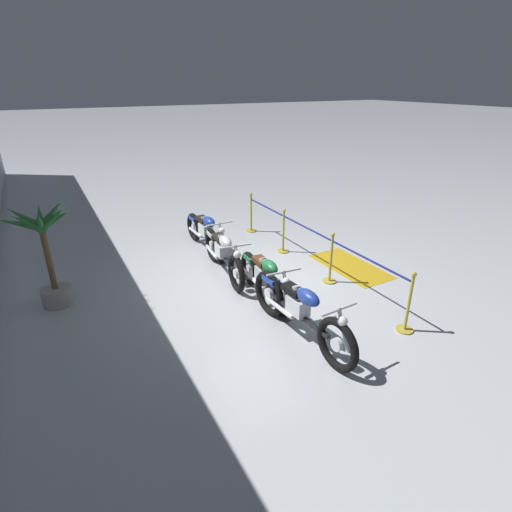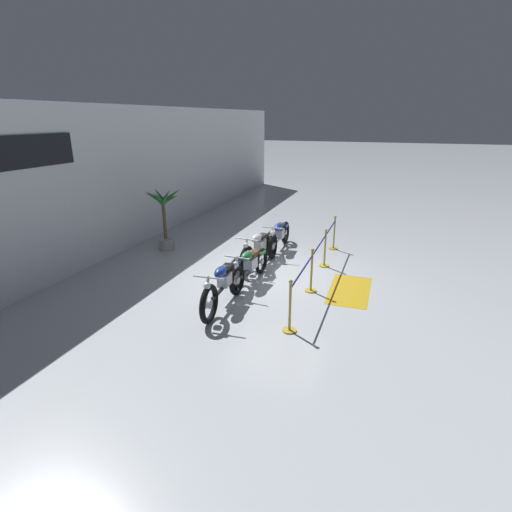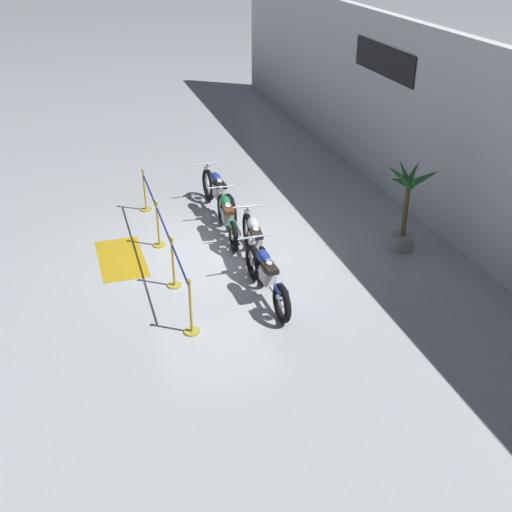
% 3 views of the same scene
% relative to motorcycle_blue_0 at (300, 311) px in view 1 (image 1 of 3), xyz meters
% --- Properties ---
extents(ground_plane, '(120.00, 120.00, 0.00)m').
position_rel_motorcycle_blue_0_xyz_m(ground_plane, '(2.04, -0.63, -0.49)').
color(ground_plane, '#B2B7BC').
extents(motorcycle_blue_0, '(2.49, 0.62, 0.97)m').
position_rel_motorcycle_blue_0_xyz_m(motorcycle_blue_0, '(0.00, 0.00, 0.00)').
color(motorcycle_blue_0, black).
rests_on(motorcycle_blue_0, ground).
extents(motorcycle_green_1, '(2.10, 0.62, 0.91)m').
position_rel_motorcycle_blue_0_xyz_m(motorcycle_green_1, '(1.28, -0.12, -0.03)').
color(motorcycle_green_1, black).
rests_on(motorcycle_green_1, ground).
extents(motorcycle_silver_2, '(2.31, 0.62, 0.95)m').
position_rel_motorcycle_blue_0_xyz_m(motorcycle_silver_2, '(2.63, 0.10, -0.02)').
color(motorcycle_silver_2, black).
rests_on(motorcycle_silver_2, ground).
extents(motorcycle_blue_3, '(2.26, 0.62, 0.93)m').
position_rel_motorcycle_blue_0_xyz_m(motorcycle_blue_3, '(3.98, -0.08, -0.03)').
color(motorcycle_blue_3, black).
rests_on(motorcycle_blue_3, ground).
extents(potted_palm_left_of_row, '(0.96, 1.19, 1.94)m').
position_rel_motorcycle_blue_0_xyz_m(potted_palm_left_of_row, '(2.96, 3.24, 0.55)').
color(potted_palm_left_of_row, gray).
rests_on(potted_palm_left_of_row, ground).
extents(stanchion_far_left, '(5.42, 0.28, 1.05)m').
position_rel_motorcycle_blue_0_xyz_m(stanchion_far_left, '(0.88, -1.63, 0.17)').
color(stanchion_far_left, gold).
rests_on(stanchion_far_left, ground).
extents(stanchion_mid_left, '(0.28, 0.28, 1.05)m').
position_rel_motorcycle_blue_0_xyz_m(stanchion_mid_left, '(1.31, -1.63, -0.13)').
color(stanchion_mid_left, gold).
rests_on(stanchion_mid_left, ground).
extents(stanchion_mid_right, '(0.28, 0.28, 1.05)m').
position_rel_motorcycle_blue_0_xyz_m(stanchion_mid_right, '(3.06, -1.63, -0.13)').
color(stanchion_mid_right, gold).
rests_on(stanchion_mid_right, ground).
extents(stanchion_far_right, '(0.28, 0.28, 1.05)m').
position_rel_motorcycle_blue_0_xyz_m(stanchion_far_right, '(4.66, -1.63, -0.13)').
color(stanchion_far_right, gold).
rests_on(stanchion_far_right, ground).
extents(floor_banner, '(1.87, 0.95, 0.01)m').
position_rel_motorcycle_blue_0_xyz_m(floor_banner, '(1.66, -2.48, -0.49)').
color(floor_banner, '#B78E19').
rests_on(floor_banner, ground).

